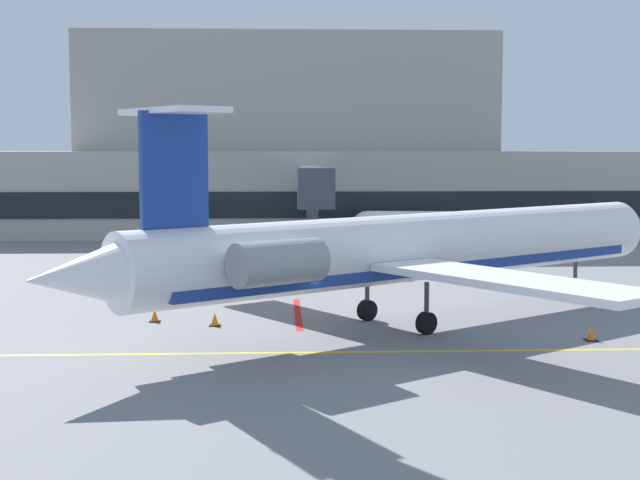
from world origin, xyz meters
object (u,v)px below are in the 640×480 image
regional_jet (410,249)px  fuel_tank (408,227)px  baggage_tug (254,258)px  pushback_tractor (345,251)px

regional_jet → fuel_tank: (4.28, 30.61, -1.73)m
regional_jet → fuel_tank: 30.96m
baggage_tug → fuel_tank: 18.88m
fuel_tank → pushback_tractor: bearing=-118.3°
pushback_tractor → fuel_tank: (5.57, 10.33, 0.63)m
fuel_tank → baggage_tug: bearing=-126.6°
regional_jet → baggage_tug: (-6.99, 15.47, -2.20)m
pushback_tractor → fuel_tank: bearing=61.7°
baggage_tug → pushback_tractor: 7.46m
regional_jet → baggage_tug: bearing=114.3°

